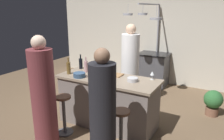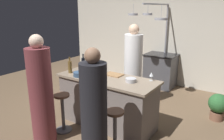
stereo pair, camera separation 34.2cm
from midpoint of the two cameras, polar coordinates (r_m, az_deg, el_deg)
ground_plane at (r=4.17m, az=1.22°, el=-13.85°), size 9.00×9.00×0.00m
back_wall at (r=6.25m, az=15.92°, el=8.27°), size 6.40×0.16×2.60m
kitchen_island at (r=3.96m, az=1.25°, el=-8.16°), size 1.80×0.72×0.90m
stove_range at (r=6.05m, az=14.08°, el=-0.12°), size 0.80×0.64×0.89m
chef at (r=4.60m, az=7.61°, el=-0.02°), size 0.37×0.37×1.76m
bar_stool_right at (r=3.26m, az=3.87°, el=-15.42°), size 0.28×0.28×0.68m
guest_right at (r=2.84m, az=-1.24°, el=-11.69°), size 0.34×0.34×1.62m
bar_stool_left at (r=3.84m, az=-10.23°, el=-10.50°), size 0.28×0.28×0.68m
guest_left at (r=3.47m, az=-15.31°, el=-6.23°), size 0.36×0.36×1.71m
overhead_pot_rack at (r=5.31m, az=13.24°, el=11.25°), size 0.89×1.46×2.17m
potted_plant at (r=4.70m, az=27.84°, el=-8.16°), size 0.36×0.36×0.52m
cutting_board at (r=3.94m, az=2.95°, el=-1.23°), size 0.32×0.22×0.02m
pepper_mill at (r=4.18m, az=-1.65°, el=1.18°), size 0.05×0.05×0.21m
wine_bottle_amber at (r=4.09m, az=-8.58°, el=0.80°), size 0.07×0.07×0.30m
wine_bottle_dark at (r=4.40m, az=-5.29°, el=1.91°), size 0.07×0.07×0.29m
wine_bottle_rose at (r=4.14m, az=-4.11°, el=1.10°), size 0.07×0.07×0.30m
wine_glass_near_right_guest at (r=3.62m, az=-0.25°, el=-1.15°), size 0.07×0.07×0.15m
wine_glass_near_left_guest at (r=3.69m, az=12.86°, el=-1.25°), size 0.07×0.07×0.15m
mixing_bowl_steel at (r=3.59m, az=7.64°, el=-2.68°), size 0.18×0.18×0.06m
mixing_bowl_blue at (r=3.88m, az=-6.03°, el=-1.10°), size 0.21×0.21×0.08m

